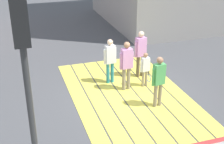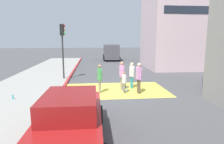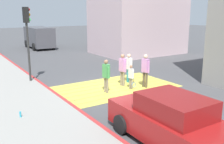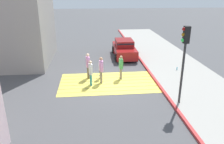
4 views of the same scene
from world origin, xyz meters
The scene contains 13 objects.
ground_plane centered at (0.00, 0.00, 0.00)m, with size 120.00×120.00×0.00m, color #4C4C4F.
crosswalk_stripes centered at (0.00, 0.00, 0.01)m, with size 6.40×3.80×0.01m.
sidewalk_west centered at (-5.60, 0.00, 0.06)m, with size 4.80×40.00×0.12m, color #9E9B93.
curb_painted centered at (-3.25, 0.00, 0.07)m, with size 0.16×40.00×0.13m, color #BC3333.
car_parked_near_curb centered at (-2.00, -6.02, 0.73)m, with size 2.02×4.32×1.57m.
van_down_street centered at (1.40, 17.51, 1.28)m, with size 2.46×5.25×2.35m.
traffic_light_corner centered at (-3.58, 3.39, 3.04)m, with size 0.39×0.28×4.24m.
water_bottle centered at (-5.41, -1.70, 0.23)m, with size 0.07×0.07×0.22m, color #33A5BF.
pedestrian_adult_lead centered at (0.43, -0.05, 1.03)m, with size 0.26×0.52×1.77m.
pedestrian_adult_trailing centered at (1.30, -0.94, 1.05)m, with size 0.30×0.52×1.81m.
pedestrian_adult_side centered at (-0.95, -0.60, 0.99)m, with size 0.27×0.49×1.69m.
pedestrian_teen_behind centered at (1.13, 0.31, 0.98)m, with size 0.26×0.49×1.68m.
pedestrian_child_with_racket centered at (0.47, -0.78, 0.73)m, with size 0.30×0.40×1.29m.
Camera 3 is at (-7.40, -11.07, 3.95)m, focal length 40.97 mm.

